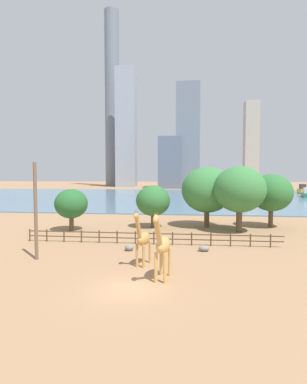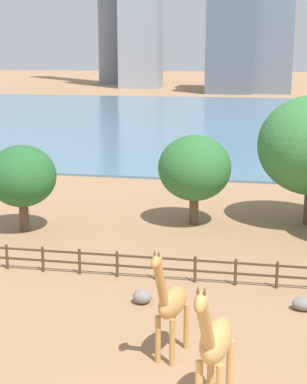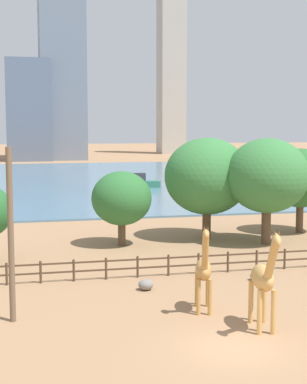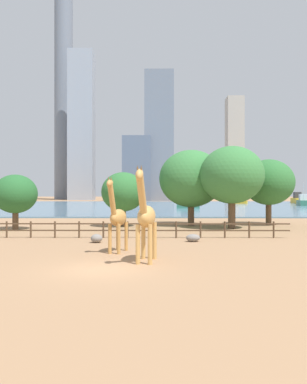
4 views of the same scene
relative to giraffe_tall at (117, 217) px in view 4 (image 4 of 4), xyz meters
The scene contains 21 objects.
ground_plane 75.12m from the giraffe_tall, 90.22° to the left, with size 400.00×400.00×0.00m, color #9E7551.
harbor_water 72.12m from the giraffe_tall, 90.23° to the left, with size 180.00×86.00×0.20m, color slate.
giraffe_tall is the anchor object (origin of this frame).
giraffe_companion 3.57m from the giraffe_tall, 59.93° to the right, with size 1.18×3.55×4.86m.
boulder_near_fence 5.08m from the giraffe_tall, 114.13° to the left, with size 0.83×0.81×0.60m, color gray.
boulder_by_pole 7.22m from the giraffe_tall, 44.59° to the left, with size 1.02×0.73×0.55m, color gray.
enclosure_fence 7.24m from the giraffe_tall, 94.57° to the left, with size 26.12×0.14×1.30m.
tree_left_large 17.95m from the giraffe_tall, 56.50° to the left, with size 6.31×6.31×8.14m.
tree_center_broad 16.79m from the giraffe_tall, 93.94° to the left, with size 4.55×4.55×5.67m.
tree_right_tall 17.44m from the giraffe_tall, 129.90° to the left, with size 4.12×4.12×5.28m.
tree_left_small 19.20m from the giraffe_tall, 71.48° to the left, with size 6.84×6.84×8.12m.
tree_right_small 23.85m from the giraffe_tall, 52.10° to the left, with size 5.54×5.54×7.17m.
boat_ferry 82.95m from the giraffe_tall, 61.55° to the left, with size 3.67×6.95×5.94m.
boat_sailboat 102.70m from the giraffe_tall, 63.76° to the left, with size 3.82×8.08×3.42m.
boat_tug 57.01m from the giraffe_tall, 81.09° to the left, with size 4.92×2.31×2.09m.
boat_barge 92.14m from the giraffe_tall, 72.97° to the left, with size 4.46×3.18×3.80m.
skyline_tower_needle 131.68m from the giraffe_tall, 92.53° to the left, with size 11.44×10.38×26.21m, color slate.
skyline_block_central 137.52m from the giraffe_tall, 88.60° to the left, with size 11.96×13.79×53.43m, color slate.
skyline_tower_glass 153.05m from the giraffe_tall, 102.18° to the left, with size 11.12×9.04×67.14m, color #939EAD.
skyline_block_left 168.81m from the giraffe_tall, 75.91° to the left, with size 8.05×8.60×50.22m, color #ADA89E.
skyline_block_right 178.32m from the giraffe_tall, 105.08° to the left, with size 9.08×9.08×108.84m, color slate.
Camera 4 is at (2.62, -17.29, 3.60)m, focal length 35.00 mm.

